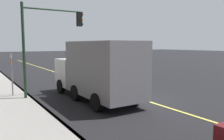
% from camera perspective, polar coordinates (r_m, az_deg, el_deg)
% --- Properties ---
extents(ground, '(200.00, 200.00, 0.00)m').
position_cam_1_polar(ground, '(13.76, 7.20, -7.22)').
color(ground, black).
extents(sidewalk_slab, '(80.00, 3.59, 0.15)m').
position_cam_1_polar(sidewalk_slab, '(10.87, -24.35, -11.04)').
color(sidewalk_slab, gray).
rests_on(sidewalk_slab, ground).
extents(curb_edge, '(80.00, 0.16, 0.15)m').
position_cam_1_polar(curb_edge, '(11.20, -15.50, -10.18)').
color(curb_edge, slate).
rests_on(curb_edge, ground).
extents(lane_stripe_center, '(80.00, 0.16, 0.01)m').
position_cam_1_polar(lane_stripe_center, '(13.75, 7.20, -7.19)').
color(lane_stripe_center, '#D8CC4C').
rests_on(lane_stripe_center, ground).
extents(truck_gray, '(7.34, 2.56, 3.39)m').
position_cam_1_polar(truck_gray, '(13.21, -3.69, 0.05)').
color(truck_gray, silver).
rests_on(truck_gray, ground).
extents(traffic_light_mast, '(0.28, 3.80, 5.57)m').
position_cam_1_polar(traffic_light_mast, '(14.29, -15.52, 8.53)').
color(traffic_light_mast, '#1E3823').
rests_on(traffic_light_mast, ground).
extents(street_sign_post, '(0.60, 0.08, 2.72)m').
position_cam_1_polar(street_sign_post, '(15.15, -23.68, -0.29)').
color(street_sign_post, slate).
rests_on(street_sign_post, ground).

